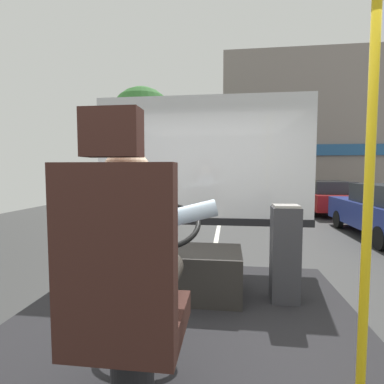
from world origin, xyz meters
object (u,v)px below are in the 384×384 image
(fare_box, at_px, (285,253))
(parked_car_red, at_px, (326,196))
(driver_seat, at_px, (124,296))
(bus_driver, at_px, (134,252))
(handrail_pole, at_px, (369,188))
(steering_console, at_px, (178,270))

(fare_box, distance_m, parked_car_red, 11.04)
(driver_seat, relative_size, fare_box, 1.63)
(bus_driver, bearing_deg, fare_box, 53.11)
(handrail_pole, relative_size, fare_box, 2.49)
(driver_seat, xyz_separation_m, handrail_pole, (1.10, 0.33, 0.45))
(bus_driver, height_order, fare_box, bus_driver)
(handrail_pole, bearing_deg, parked_car_red, 73.51)
(driver_seat, height_order, bus_driver, driver_seat)
(driver_seat, distance_m, handrail_pole, 1.23)
(bus_driver, distance_m, steering_console, 1.31)
(driver_seat, relative_size, handrail_pole, 0.65)
(driver_seat, bearing_deg, parked_car_red, 69.14)
(handrail_pole, distance_m, parked_car_red, 11.98)
(steering_console, height_order, parked_car_red, steering_console)
(handrail_pole, bearing_deg, fare_box, 100.70)
(bus_driver, height_order, handrail_pole, handrail_pole)
(parked_car_red, bearing_deg, driver_seat, -110.86)
(handrail_pole, bearing_deg, steering_console, 137.18)
(bus_driver, relative_size, steering_console, 0.70)
(driver_seat, bearing_deg, fare_box, 55.83)
(steering_console, height_order, handrail_pole, handrail_pole)
(fare_box, xyz_separation_m, parked_car_red, (3.58, 10.44, -0.39))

